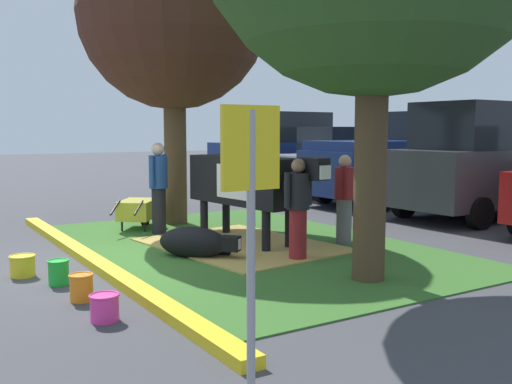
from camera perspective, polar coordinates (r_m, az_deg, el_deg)
name	(u,v)px	position (r m, az deg, el deg)	size (l,w,h in m)	color
ground_plane	(112,263)	(8.84, -13.97, -6.75)	(80.00, 80.00, 0.00)	#424247
grass_island	(248,245)	(9.78, -0.77, -5.26)	(7.55, 4.91, 0.02)	#386B28
curb_yellow	(93,261)	(8.73, -15.64, -6.55)	(8.75, 0.24, 0.12)	yellow
hay_bedding	(241,245)	(9.73, -1.50, -5.23)	(3.20, 2.40, 0.04)	tan
shade_tree_left	(173,15)	(12.18, -8.11, 16.77)	(3.78, 3.78, 6.12)	brown
cow_holstein	(248,181)	(9.78, -0.76, 1.06)	(3.13, 0.98, 1.53)	black
calf_lying	(195,243)	(8.88, -5.97, -4.96)	(1.21, 1.09, 0.48)	black
person_handler	(344,197)	(9.91, 8.66, -0.49)	(0.47, 0.34, 1.52)	slate
person_visitor_near	(298,207)	(8.57, 4.15, -1.46)	(0.34, 0.53, 1.52)	maroon
person_visitor_far	(159,185)	(10.85, -9.54, 0.64)	(0.35, 0.45, 1.70)	black
wheelbarrow	(138,210)	(11.55, -11.49, -1.73)	(1.44, 1.26, 0.63)	gold
parking_sign	(251,199)	(3.86, -0.51, -0.70)	(0.06, 0.44, 2.11)	#99999E
bucket_yellow	(23,265)	(8.37, -21.91, -6.69)	(0.34, 0.34, 0.29)	yellow
bucket_green	(59,272)	(7.78, -18.79, -7.42)	(0.27, 0.27, 0.32)	green
bucket_orange	(81,287)	(6.99, -16.75, -8.89)	(0.28, 0.28, 0.31)	orange
bucket_pink	(105,307)	(6.23, -14.63, -10.84)	(0.31, 0.31, 0.28)	#EA3893
suv_black	(280,149)	(19.70, 2.41, 4.19)	(2.29, 4.68, 2.52)	navy
sedan_silver	(341,161)	(17.77, 8.37, 3.00)	(2.18, 4.48, 2.02)	silver
pickup_truck_maroon	(402,161)	(15.96, 14.13, 2.99)	(2.41, 5.49, 2.42)	navy
suv_dark_grey	(484,160)	(13.82, 21.49, 2.93)	(2.29, 4.68, 2.52)	#3D3D42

